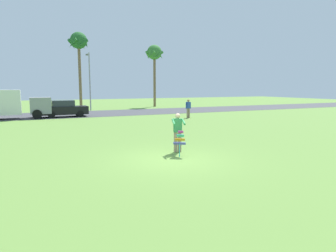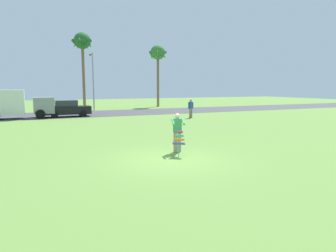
{
  "view_description": "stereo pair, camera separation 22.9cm",
  "coord_description": "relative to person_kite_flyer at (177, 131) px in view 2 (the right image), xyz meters",
  "views": [
    {
      "loc": [
        -5.07,
        -10.44,
        2.88
      ],
      "look_at": [
        0.83,
        2.08,
        1.05
      ],
      "focal_mm": 31.73,
      "sensor_mm": 36.0,
      "label": 1
    },
    {
      "loc": [
        -4.87,
        -10.54,
        2.88
      ],
      "look_at": [
        0.83,
        2.08,
        1.05
      ],
      "focal_mm": 31.73,
      "sensor_mm": 36.0,
      "label": 2
    }
  ],
  "objects": [
    {
      "name": "road_strip",
      "position": [
        -0.83,
        20.98,
        -0.95
      ],
      "size": [
        120.0,
        8.0,
        0.01
      ],
      "primitive_type": "cube",
      "color": "#424247",
      "rests_on": "ground"
    },
    {
      "name": "streetlight_pole",
      "position": [
        1.06,
        25.79,
        3.05
      ],
      "size": [
        0.24,
        1.65,
        7.0
      ],
      "color": "#9E9EA3",
      "rests_on": "ground"
    },
    {
      "name": "ground_plane",
      "position": [
        -0.83,
        -1.07,
        -0.95
      ],
      "size": [
        120.0,
        120.0,
        0.0
      ],
      "primitive_type": "plane",
      "color": "olive"
    },
    {
      "name": "palm_tree_centre_far",
      "position": [
        10.97,
        28.86,
        6.48
      ],
      "size": [
        2.58,
        2.71,
        8.88
      ],
      "color": "brown",
      "rests_on": "ground"
    },
    {
      "name": "person_kite_flyer",
      "position": [
        0.0,
        0.0,
        0.0
      ],
      "size": [
        0.69,
        0.76,
        1.73
      ],
      "color": "gray",
      "rests_on": "ground"
    },
    {
      "name": "parked_car_black",
      "position": [
        -2.75,
        18.58,
        -0.18
      ],
      "size": [
        4.21,
        1.85,
        1.6
      ],
      "color": "black",
      "rests_on": "ground"
    },
    {
      "name": "parked_truck_grey_van",
      "position": [
        -7.75,
        18.58,
        0.46
      ],
      "size": [
        6.71,
        2.13,
        2.62
      ],
      "color": "gray",
      "rests_on": "ground"
    },
    {
      "name": "person_walker_near",
      "position": [
        7.57,
        12.62,
        -0.02
      ],
      "size": [
        0.57,
        0.26,
        1.73
      ],
      "color": "gray",
      "rests_on": "ground"
    },
    {
      "name": "palm_tree_right_near",
      "position": [
        0.32,
        28.2,
        7.29
      ],
      "size": [
        2.58,
        2.71,
        9.76
      ],
      "color": "brown",
      "rests_on": "ground"
    },
    {
      "name": "kite_held",
      "position": [
        -0.26,
        -0.71,
        -0.27
      ],
      "size": [
        0.65,
        0.73,
        1.04
      ],
      "color": "#D83399",
      "rests_on": "ground"
    }
  ]
}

